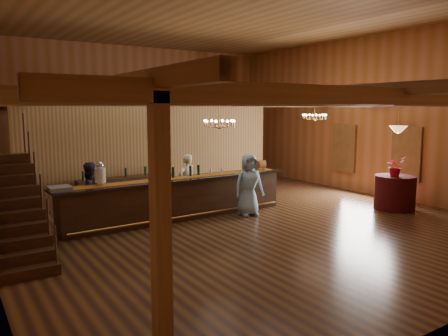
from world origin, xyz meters
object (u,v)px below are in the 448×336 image
floor_plant (200,175)px  beverage_dispenser (100,174)px  chandelier_left (219,123)px  bartender (187,182)px  guest (249,185)px  pendant_lamp (398,129)px  backbar_shelf (126,190)px  chandelier_right (314,117)px  tasting_bar (179,198)px  round_table (395,193)px  staff_second (89,194)px  raffle_drum (261,165)px

floor_plant → beverage_dispenser: bearing=-144.0°
chandelier_left → floor_plant: (1.95, 4.46, -2.08)m
bartender → guest: size_ratio=0.95×
pendant_lamp → bartender: (-5.24, 3.37, -1.57)m
backbar_shelf → chandelier_right: chandelier_right is taller
tasting_bar → round_table: tasting_bar is taller
backbar_shelf → pendant_lamp: size_ratio=3.40×
chandelier_right → staff_second: size_ratio=0.49×
tasting_bar → floor_plant: (2.64, 3.47, -0.02)m
backbar_shelf → chandelier_left: 4.42m
bartender → chandelier_right: bearing=161.0°
round_table → chandelier_left: bearing=163.9°
floor_plant → tasting_bar: bearing=-127.3°
backbar_shelf → raffle_drum: bearing=-37.2°
round_table → chandelier_left: chandelier_left is taller
staff_second → guest: guest is taller
raffle_drum → floor_plant: raffle_drum is taller
round_table → bartender: (-5.24, 3.37, 0.32)m
pendant_lamp → staff_second: bearing=158.3°
backbar_shelf → guest: size_ratio=1.75×
tasting_bar → backbar_shelf: bearing=99.7°
chandelier_right → guest: (-3.62, -1.17, -1.86)m
staff_second → bartender: bearing=165.7°
beverage_dispenser → tasting_bar: bearing=-0.1°
staff_second → floor_plant: (4.87, 2.73, -0.26)m
pendant_lamp → guest: (-4.09, 1.79, -1.53)m
tasting_bar → raffle_drum: (2.83, 0.02, 0.73)m
chandelier_left → pendant_lamp: bearing=-16.1°
beverage_dispenser → floor_plant: 5.97m
raffle_drum → guest: (-0.98, -0.73, -0.43)m
chandelier_left → beverage_dispenser: bearing=160.8°
pendant_lamp → staff_second: (-8.17, 3.25, -1.59)m
beverage_dispenser → guest: 4.09m
staff_second → beverage_dispenser: bearing=80.2°
beverage_dispenser → round_table: 8.51m
round_table → staff_second: 8.80m
tasting_bar → raffle_drum: 2.93m
backbar_shelf → chandelier_left: size_ratio=3.83×
beverage_dispenser → staff_second: (-0.09, 0.74, -0.60)m
beverage_dispenser → guest: guest is taller
raffle_drum → pendant_lamp: 4.16m
pendant_lamp → bartender: size_ratio=0.54×
bartender → beverage_dispenser: bearing=2.8°
bartender → guest: bearing=111.9°
beverage_dispenser → raffle_drum: (4.97, 0.02, -0.11)m
chandelier_right → guest: chandelier_right is taller
tasting_bar → chandelier_left: bearing=-56.5°
bartender → staff_second: bearing=-11.7°
backbar_shelf → bartender: (1.22, -1.78, 0.40)m
tasting_bar → backbar_shelf: tasting_bar is taller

